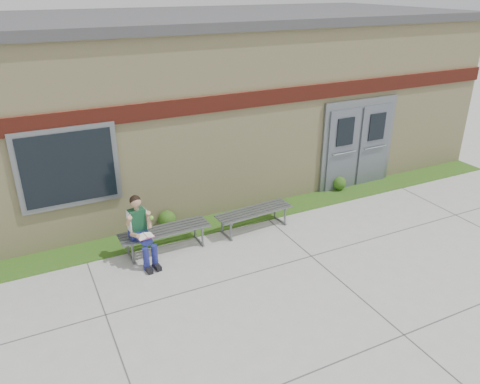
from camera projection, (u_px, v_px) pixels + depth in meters
ground at (281, 283)px, 8.38m from camera, size 80.00×80.00×0.00m
grass_strip at (221, 221)px, 10.50m from camera, size 16.00×0.80×0.02m
school_building at (168, 98)px, 12.40m from camera, size 16.20×6.22×4.20m
bench_left at (165, 234)px, 9.26m from camera, size 1.79×0.52×0.46m
bench_right at (254, 215)px, 10.08m from camera, size 1.74×0.60×0.44m
girl at (141, 229)px, 8.75m from camera, size 0.50×0.81×1.34m
shrub_mid at (167, 219)px, 10.14m from camera, size 0.39×0.39×0.39m
shrub_east at (339, 183)px, 12.01m from camera, size 0.35×0.35×0.35m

